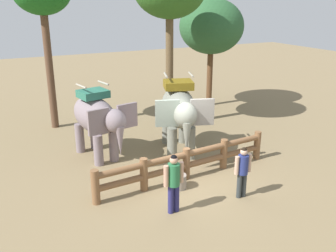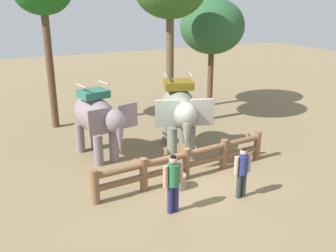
{
  "view_description": "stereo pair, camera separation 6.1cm",
  "coord_description": "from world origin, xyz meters",
  "px_view_note": "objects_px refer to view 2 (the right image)",
  "views": [
    {
      "loc": [
        -5.44,
        -9.6,
        5.59
      ],
      "look_at": [
        0.0,
        1.34,
        1.4
      ],
      "focal_mm": 39.94,
      "sensor_mm": 36.0,
      "label": 1
    },
    {
      "loc": [
        -5.38,
        -9.62,
        5.59
      ],
      "look_at": [
        0.0,
        1.34,
        1.4
      ],
      "focal_mm": 39.94,
      "sensor_mm": 36.0,
      "label": 2
    }
  ],
  "objects_px": {
    "tourist_man_in_blue": "(242,169)",
    "feed_bucket": "(178,181)",
    "elephant_near_left": "(97,118)",
    "tree_back_center": "(212,27)",
    "elephant_center": "(179,110)",
    "tourist_woman_in_black": "(173,180)",
    "log_fence": "(186,161)"
  },
  "relations": [
    {
      "from": "log_fence",
      "to": "tree_back_center",
      "type": "relative_size",
      "value": 1.14
    },
    {
      "from": "elephant_center",
      "to": "tree_back_center",
      "type": "bearing_deg",
      "value": 48.22
    },
    {
      "from": "elephant_center",
      "to": "tourist_woman_in_black",
      "type": "height_order",
      "value": "elephant_center"
    },
    {
      "from": "elephant_center",
      "to": "tourist_woman_in_black",
      "type": "bearing_deg",
      "value": -119.89
    },
    {
      "from": "elephant_near_left",
      "to": "tree_back_center",
      "type": "height_order",
      "value": "tree_back_center"
    },
    {
      "from": "elephant_near_left",
      "to": "elephant_center",
      "type": "distance_m",
      "value": 2.98
    },
    {
      "from": "elephant_near_left",
      "to": "feed_bucket",
      "type": "bearing_deg",
      "value": -65.67
    },
    {
      "from": "elephant_center",
      "to": "elephant_near_left",
      "type": "bearing_deg",
      "value": 163.33
    },
    {
      "from": "tourist_woman_in_black",
      "to": "feed_bucket",
      "type": "height_order",
      "value": "tourist_woman_in_black"
    },
    {
      "from": "tourist_woman_in_black",
      "to": "log_fence",
      "type": "bearing_deg",
      "value": 51.33
    },
    {
      "from": "log_fence",
      "to": "tourist_man_in_blue",
      "type": "relative_size",
      "value": 4.05
    },
    {
      "from": "elephant_near_left",
      "to": "tourist_woman_in_black",
      "type": "xyz_separation_m",
      "value": [
        0.75,
        -4.5,
        -0.56
      ]
    },
    {
      "from": "log_fence",
      "to": "feed_bucket",
      "type": "relative_size",
      "value": 13.31
    },
    {
      "from": "tourist_man_in_blue",
      "to": "feed_bucket",
      "type": "distance_m",
      "value": 2.03
    },
    {
      "from": "elephant_center",
      "to": "feed_bucket",
      "type": "relative_size",
      "value": 7.42
    },
    {
      "from": "log_fence",
      "to": "elephant_near_left",
      "type": "bearing_deg",
      "value": 125.44
    },
    {
      "from": "tourist_man_in_blue",
      "to": "tree_back_center",
      "type": "distance_m",
      "value": 10.59
    },
    {
      "from": "log_fence",
      "to": "elephant_near_left",
      "type": "xyz_separation_m",
      "value": [
        -2.05,
        2.88,
        0.95
      ]
    },
    {
      "from": "feed_bucket",
      "to": "tree_back_center",
      "type": "bearing_deg",
      "value": 52.2
    },
    {
      "from": "elephant_near_left",
      "to": "feed_bucket",
      "type": "distance_m",
      "value": 3.92
    },
    {
      "from": "tourist_man_in_blue",
      "to": "feed_bucket",
      "type": "bearing_deg",
      "value": 137.17
    },
    {
      "from": "elephant_near_left",
      "to": "tree_back_center",
      "type": "bearing_deg",
      "value": 30.05
    },
    {
      "from": "tourist_woman_in_black",
      "to": "tree_back_center",
      "type": "relative_size",
      "value": 0.3
    },
    {
      "from": "elephant_near_left",
      "to": "tourist_man_in_blue",
      "type": "bearing_deg",
      "value": -57.91
    },
    {
      "from": "log_fence",
      "to": "tourist_woman_in_black",
      "type": "height_order",
      "value": "tourist_woman_in_black"
    },
    {
      "from": "log_fence",
      "to": "elephant_center",
      "type": "xyz_separation_m",
      "value": [
        0.8,
        2.03,
        1.08
      ]
    },
    {
      "from": "elephant_center",
      "to": "tourist_man_in_blue",
      "type": "relative_size",
      "value": 2.26
    },
    {
      "from": "elephant_near_left",
      "to": "feed_bucket",
      "type": "height_order",
      "value": "elephant_near_left"
    },
    {
      "from": "elephant_near_left",
      "to": "tree_back_center",
      "type": "relative_size",
      "value": 0.58
    },
    {
      "from": "log_fence",
      "to": "feed_bucket",
      "type": "distance_m",
      "value": 0.81
    },
    {
      "from": "elephant_near_left",
      "to": "elephant_center",
      "type": "relative_size",
      "value": 0.92
    },
    {
      "from": "tourist_man_in_blue",
      "to": "feed_bucket",
      "type": "relative_size",
      "value": 3.29
    }
  ]
}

